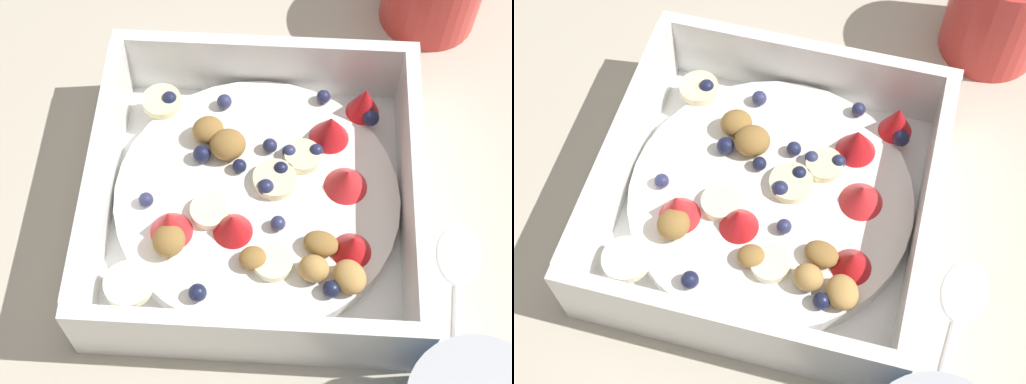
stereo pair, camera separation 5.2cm
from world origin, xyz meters
The scene contains 4 objects.
ground_plane centered at (0.00, 0.00, 0.00)m, with size 2.40×2.40×0.00m, color beige.
fruit_bowl centered at (0.00, -0.02, 0.02)m, with size 0.22×0.22×0.06m.
spoon centered at (-0.14, 0.04, 0.00)m, with size 0.04×0.17×0.01m.
coffee_mug centered at (-0.13, -0.22, 0.05)m, with size 0.09×0.10×0.09m.
Camera 2 is at (-0.07, 0.24, 0.48)m, focal length 53.34 mm.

